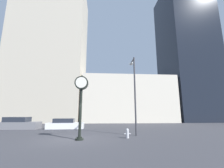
{
  "coord_description": "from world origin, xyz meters",
  "views": [
    {
      "loc": [
        2.02,
        -11.28,
        1.79
      ],
      "look_at": [
        3.74,
        10.8,
        6.21
      ],
      "focal_mm": 24.0,
      "sensor_mm": 36.0,
      "label": 1
    }
  ],
  "objects_px": {
    "car_white": "(65,124)",
    "fire_hydrant_near": "(127,133)",
    "street_clock": "(81,93)",
    "car_grey": "(18,124)",
    "street_lamp_right": "(134,83)"
  },
  "relations": [
    {
      "from": "street_clock",
      "to": "car_grey",
      "type": "bearing_deg",
      "value": 135.14
    },
    {
      "from": "car_grey",
      "to": "car_white",
      "type": "xyz_separation_m",
      "value": [
        5.52,
        0.15,
        -0.08
      ]
    },
    {
      "from": "street_clock",
      "to": "street_lamp_right",
      "type": "height_order",
      "value": "street_lamp_right"
    },
    {
      "from": "car_grey",
      "to": "street_lamp_right",
      "type": "distance_m",
      "value": 14.79
    },
    {
      "from": "street_lamp_right",
      "to": "fire_hydrant_near",
      "type": "bearing_deg",
      "value": -121.31
    },
    {
      "from": "fire_hydrant_near",
      "to": "street_clock",
      "type": "bearing_deg",
      "value": -171.3
    },
    {
      "from": "street_clock",
      "to": "car_white",
      "type": "xyz_separation_m",
      "value": [
        -2.86,
        8.5,
        -2.77
      ]
    },
    {
      "from": "car_white",
      "to": "street_clock",
      "type": "bearing_deg",
      "value": -73.66
    },
    {
      "from": "street_clock",
      "to": "fire_hydrant_near",
      "type": "bearing_deg",
      "value": 8.7
    },
    {
      "from": "car_grey",
      "to": "street_lamp_right",
      "type": "bearing_deg",
      "value": -23.97
    },
    {
      "from": "car_grey",
      "to": "street_lamp_right",
      "type": "xyz_separation_m",
      "value": [
        12.83,
        -6.23,
        3.93
      ]
    },
    {
      "from": "street_clock",
      "to": "fire_hydrant_near",
      "type": "relative_size",
      "value": 6.63
    },
    {
      "from": "car_grey",
      "to": "car_white",
      "type": "bearing_deg",
      "value": 3.49
    },
    {
      "from": "street_clock",
      "to": "car_white",
      "type": "relative_size",
      "value": 1.04
    },
    {
      "from": "car_white",
      "to": "fire_hydrant_near",
      "type": "relative_size",
      "value": 6.37
    }
  ]
}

